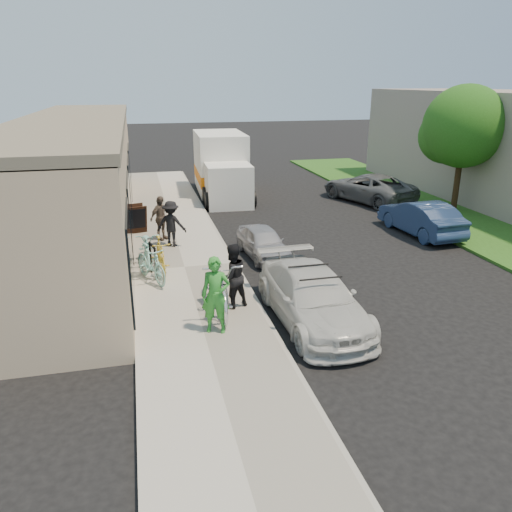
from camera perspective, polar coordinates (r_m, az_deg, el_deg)
ground at (r=12.82m, az=2.20°, el=-5.72°), size 120.00×120.00×0.00m
sidewalk at (r=15.19m, az=-8.16°, el=-1.49°), size 3.00×34.00×0.15m
curb at (r=15.40m, az=-2.41°, el=-1.06°), size 0.12×34.00×0.13m
storefront at (r=19.55m, az=-19.55°, el=8.52°), size 3.60×20.00×4.22m
bike_rack at (r=14.43m, az=-11.71°, el=-0.11°), size 0.18×0.66×0.95m
sandwich_board at (r=18.79m, az=-13.42°, el=4.17°), size 0.76×0.76×1.03m
sedan_white at (r=11.83m, az=6.48°, el=-4.71°), size 1.91×4.42×1.31m
sedan_silver at (r=16.16m, az=0.83°, el=1.59°), size 1.42×3.02×1.00m
moving_truck at (r=25.16m, az=-3.95°, el=9.96°), size 2.56×6.23×3.02m
far_car_blue at (r=19.56m, az=18.30°, el=4.18°), size 1.62×3.96×1.28m
far_car_gray at (r=24.47m, az=12.72°, el=7.65°), size 3.69×5.23×1.32m
median_tree at (r=23.28m, az=22.57°, el=13.17°), size 3.43×3.43×5.26m
tandem_bike at (r=12.05m, az=-4.19°, el=-3.12°), size 1.01×2.65×1.37m
woman_rider at (r=10.94m, az=-4.63°, el=-4.49°), size 0.73×0.58×1.74m
man_standing at (r=12.14m, az=-2.76°, el=-2.32°), size 0.94×0.84×1.61m
cruiser_bike_a at (r=14.09m, az=-11.93°, el=-0.85°), size 1.13×1.78×1.04m
cruiser_bike_b at (r=15.55m, az=-12.29°, el=1.06°), size 0.72×1.98×1.03m
cruiser_bike_c at (r=14.60m, az=-10.85°, el=-0.02°), size 0.62×1.78×1.05m
bystander_a at (r=16.94m, az=-9.64°, el=3.65°), size 1.15×0.95×1.55m
bystander_b at (r=17.72m, az=-10.85°, el=4.28°), size 0.94×0.88×1.55m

